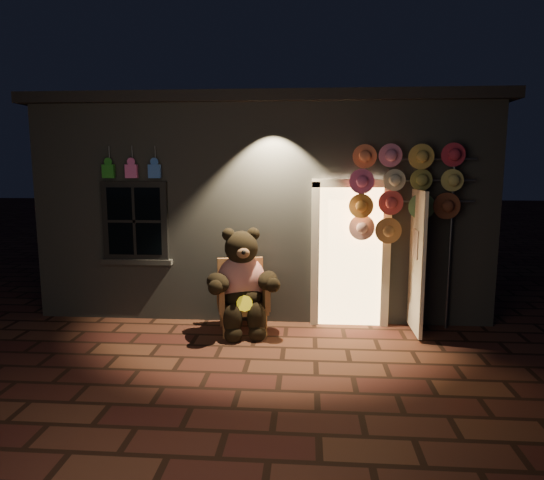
# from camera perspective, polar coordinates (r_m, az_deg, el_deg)

# --- Properties ---
(ground) EXTENTS (60.00, 60.00, 0.00)m
(ground) POSITION_cam_1_polar(r_m,az_deg,el_deg) (6.20, -2.78, -13.82)
(ground) COLOR #583121
(ground) RESTS_ON ground
(shop_building) EXTENTS (7.30, 5.95, 3.51)m
(shop_building) POSITION_cam_1_polar(r_m,az_deg,el_deg) (9.73, 0.03, 4.89)
(shop_building) COLOR slate
(shop_building) RESTS_ON ground
(wicker_armchair) EXTENTS (0.83, 0.79, 1.03)m
(wicker_armchair) POSITION_cam_1_polar(r_m,az_deg,el_deg) (7.11, -3.56, -6.49)
(wicker_armchair) COLOR #965E3A
(wicker_armchair) RESTS_ON ground
(teddy_bear) EXTENTS (1.09, 0.96, 1.54)m
(teddy_bear) POSITION_cam_1_polar(r_m,az_deg,el_deg) (6.93, -3.55, -5.02)
(teddy_bear) COLOR red
(teddy_bear) RESTS_ON ground
(hat_rack) EXTENTS (1.74, 0.22, 2.69)m
(hat_rack) POSITION_cam_1_polar(r_m,az_deg,el_deg) (7.10, 15.27, 5.83)
(hat_rack) COLOR #59595E
(hat_rack) RESTS_ON ground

